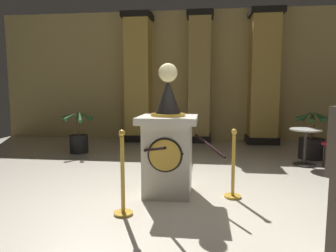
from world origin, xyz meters
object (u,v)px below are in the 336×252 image
stanchion_near (123,185)px  pedestal_clock (168,145)px  potted_palm_left (79,138)px  stanchion_far (233,174)px  cafe_table (305,142)px  potted_palm_right (311,144)px

stanchion_near → pedestal_clock: bearing=61.2°
potted_palm_left → stanchion_far: bearing=-38.4°
potted_palm_left → cafe_table: 5.14m
stanchion_near → cafe_table: stanchion_near is taller
potted_palm_right → cafe_table: size_ratio=1.49×
stanchion_far → potted_palm_right: (1.97, 2.75, -0.01)m
stanchion_near → potted_palm_left: potted_palm_left is taller
potted_palm_right → stanchion_near: bearing=-133.6°
pedestal_clock → stanchion_near: pedestal_clock is taller
stanchion_near → potted_palm_left: 4.09m
potted_palm_right → stanchion_far: bearing=-125.6°
potted_palm_right → cafe_table: potted_palm_right is taller
pedestal_clock → stanchion_far: size_ratio=1.93×
pedestal_clock → cafe_table: 3.27m
potted_palm_left → pedestal_clock: bearing=-46.9°
potted_palm_left → potted_palm_right: potted_palm_right is taller
stanchion_near → stanchion_far: (1.40, 0.78, -0.03)m
pedestal_clock → potted_palm_right: bearing=42.9°
pedestal_clock → stanchion_far: 1.02m
stanchion_near → cafe_table: bearing=43.5°
cafe_table → stanchion_far: bearing=-127.9°
stanchion_far → potted_palm_left: (-3.47, 2.75, 0.03)m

